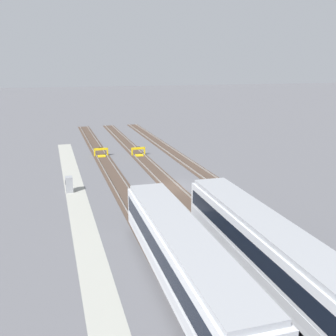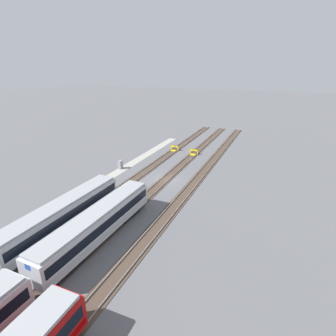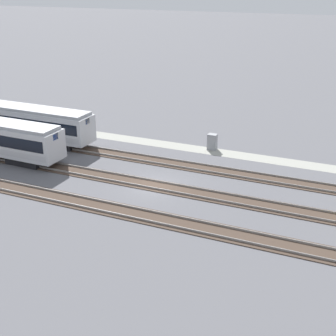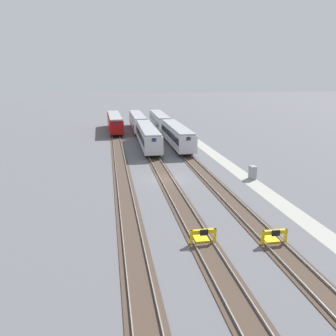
{
  "view_description": "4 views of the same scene",
  "coord_description": "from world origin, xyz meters",
  "views": [
    {
      "loc": [
        37.71,
        -11.78,
        12.53
      ],
      "look_at": [
        -1.21,
        0.0,
        1.8
      ],
      "focal_mm": 42.0,
      "sensor_mm": 36.0,
      "label": 1
    },
    {
      "loc": [
        38.78,
        17.5,
        18.64
      ],
      "look_at": [
        -1.21,
        0.0,
        1.8
      ],
      "focal_mm": 28.0,
      "sensor_mm": 36.0,
      "label": 2
    },
    {
      "loc": [
        -15.23,
        32.05,
        16.16
      ],
      "look_at": [
        -1.21,
        0.0,
        1.8
      ],
      "focal_mm": 50.0,
      "sensor_mm": 36.0,
      "label": 3
    },
    {
      "loc": [
        -37.02,
        6.53,
        12.13
      ],
      "look_at": [
        -1.21,
        0.0,
        1.8
      ],
      "focal_mm": 35.0,
      "sensor_mm": 36.0,
      "label": 4
    }
  ],
  "objects": [
    {
      "name": "rail_track_near_inner",
      "position": [
        0.0,
        0.0,
        0.04
      ],
      "size": [
        90.0,
        2.24,
        0.21
      ],
      "color": "#47382D",
      "rests_on": "ground"
    },
    {
      "name": "electrical_cabinet",
      "position": [
        -1.53,
        -10.36,
        0.8
      ],
      "size": [
        0.9,
        0.73,
        1.6
      ],
      "color": "gray",
      "rests_on": "ground"
    },
    {
      "name": "ground_plane",
      "position": [
        0.0,
        0.0,
        0.0
      ],
      "size": [
        400.0,
        400.0,
        0.0
      ],
      "primitive_type": "plane",
      "color": "#5B5B60"
    },
    {
      "name": "rail_track_nearest",
      "position": [
        0.0,
        -5.15,
        0.04
      ],
      "size": [
        90.0,
        2.24,
        0.21
      ],
      "color": "#47382D",
      "rests_on": "ground"
    },
    {
      "name": "service_walkway",
      "position": [
        0.0,
        -9.79,
        0.0
      ],
      "size": [
        54.0,
        2.0,
        0.01
      ],
      "primitive_type": "cube",
      "color": "#9E9E93",
      "rests_on": "ground"
    },
    {
      "name": "subway_car_front_row_leftmost",
      "position": [
        18.59,
        -5.17,
        2.04
      ],
      "size": [
        18.03,
        3.02,
        3.7
      ],
      "color": "silver",
      "rests_on": "ground"
    },
    {
      "name": "rail_track_middle",
      "position": [
        0.0,
        5.15,
        0.04
      ],
      "size": [
        90.0,
        2.24,
        0.21
      ],
      "color": "#47382D",
      "rests_on": "ground"
    }
  ]
}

